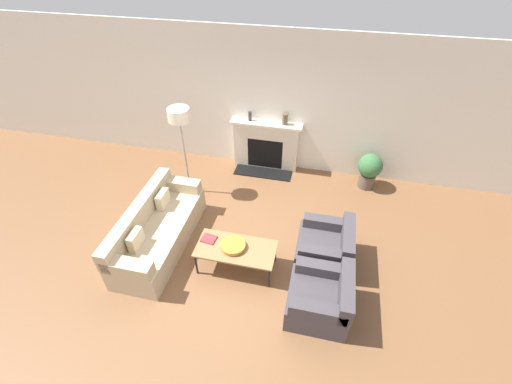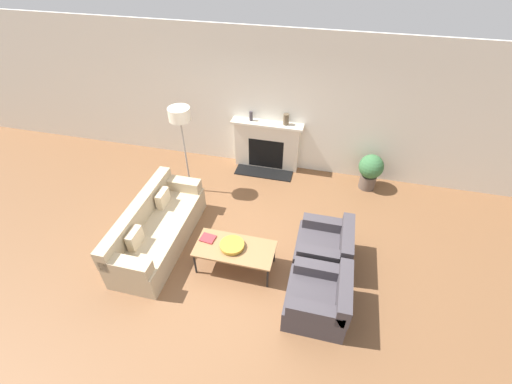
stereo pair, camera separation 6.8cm
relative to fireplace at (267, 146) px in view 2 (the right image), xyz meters
The scene contains 13 objects.
ground_plane 2.75m from the fireplace, 88.47° to the right, with size 18.00×18.00×0.00m, color brown.
wall_back 0.93m from the fireplace, 63.51° to the left, with size 18.00×0.06×2.90m.
fireplace is the anchor object (origin of this frame).
couch 2.98m from the fireplace, 116.11° to the right, with size 0.83×2.15×0.81m.
armchair_near 3.67m from the fireplace, 66.16° to the right, with size 0.85×0.87×0.74m.
armchair_far 2.83m from the fireplace, 58.34° to the right, with size 0.85×0.87×0.74m.
coffee_table 2.87m from the fireplace, 87.61° to the right, with size 1.23×0.60×0.45m.
bowl 2.86m from the fireplace, 88.45° to the right, with size 0.38×0.38×0.07m.
book 2.81m from the fireplace, 97.07° to the right, with size 0.24×0.21×0.02m.
floor_lamp 2.05m from the fireplace, 138.44° to the right, with size 0.40×0.40×1.82m.
mantel_vase_left 0.75m from the fireplace, behind, with size 0.07×0.07×0.20m.
mantel_vase_center_left 0.77m from the fireplace, ahead, with size 0.12×0.12×0.23m.
potted_plant 2.20m from the fireplace, ahead, with size 0.49×0.49×0.77m.
Camera 2 is at (1.19, -3.50, 4.46)m, focal length 24.00 mm.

